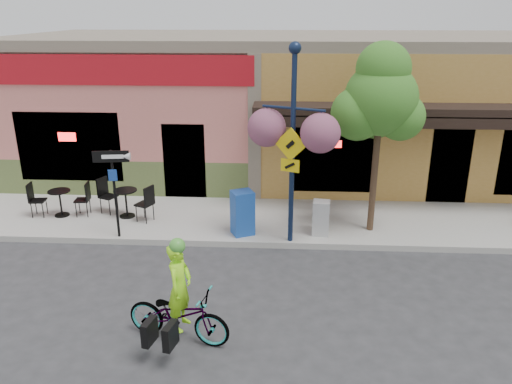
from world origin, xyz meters
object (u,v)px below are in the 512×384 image
(building, at_px, (290,102))
(street_tree, at_px, (377,140))
(lamp_post, at_px, (292,147))
(newspaper_box_grey, at_px, (321,218))
(cyclist_rider, at_px, (180,300))
(bicycle, at_px, (178,315))
(one_way_sign, at_px, (115,195))
(newspaper_box_blue, at_px, (243,213))

(building, distance_m, street_tree, 6.42)
(building, distance_m, lamp_post, 6.85)
(newspaper_box_grey, bearing_deg, cyclist_rider, -116.88)
(bicycle, bearing_deg, one_way_sign, 44.86)
(cyclist_rider, bearing_deg, one_way_sign, 45.43)
(lamp_post, height_order, newspaper_box_grey, lamp_post)
(lamp_post, relative_size, street_tree, 0.99)
(bicycle, xyz_separation_m, cyclist_rider, (0.05, 0.00, 0.28))
(newspaper_box_blue, bearing_deg, newspaper_box_grey, -22.61)
(bicycle, height_order, newspaper_box_grey, newspaper_box_grey)
(cyclist_rider, height_order, lamp_post, lamp_post)
(building, bearing_deg, lamp_post, -90.02)
(bicycle, distance_m, newspaper_box_grey, 4.84)
(building, xyz_separation_m, bicycle, (-1.90, -10.52, -1.77))
(one_way_sign, relative_size, newspaper_box_grey, 2.52)
(lamp_post, bearing_deg, newspaper_box_blue, -173.63)
(lamp_post, relative_size, newspaper_box_blue, 4.15)
(lamp_post, bearing_deg, cyclist_rider, -95.01)
(lamp_post, height_order, one_way_sign, lamp_post)
(bicycle, height_order, lamp_post, lamp_post)
(cyclist_rider, bearing_deg, street_tree, -27.05)
(one_way_sign, distance_m, newspaper_box_grey, 4.89)
(street_tree, bearing_deg, lamp_post, -159.52)
(newspaper_box_grey, bearing_deg, lamp_post, -146.20)
(cyclist_rider, relative_size, newspaper_box_blue, 1.40)
(bicycle, height_order, one_way_sign, one_way_sign)
(one_way_sign, bearing_deg, bicycle, -66.55)
(bicycle, xyz_separation_m, lamp_post, (1.90, 3.67, 1.93))
(building, height_order, newspaper_box_blue, building)
(lamp_post, distance_m, street_tree, 2.11)
(bicycle, bearing_deg, newspaper_box_grey, -19.02)
(building, xyz_separation_m, cyclist_rider, (-1.85, -10.52, -1.49))
(street_tree, bearing_deg, newspaper_box_blue, -172.29)
(bicycle, relative_size, one_way_sign, 0.85)
(building, xyz_separation_m, street_tree, (1.98, -6.11, 0.18))
(newspaper_box_blue, bearing_deg, cyclist_rider, -124.97)
(building, relative_size, lamp_post, 4.03)
(bicycle, height_order, cyclist_rider, cyclist_rider)
(bicycle, xyz_separation_m, street_tree, (3.88, 4.41, 1.95))
(one_way_sign, bearing_deg, lamp_post, -7.46)
(newspaper_box_grey, height_order, street_tree, street_tree)
(street_tree, bearing_deg, bicycle, -131.37)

